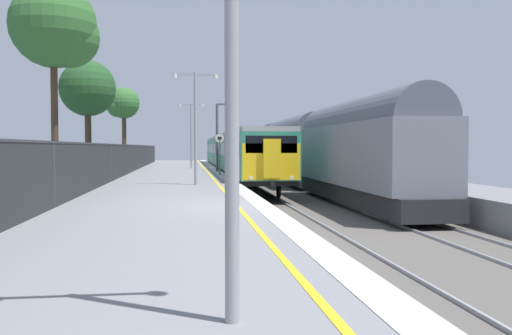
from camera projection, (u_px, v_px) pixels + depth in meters
ground at (336, 224)px, 16.19m from camera, size 17.40×110.00×1.21m
commuter_train_at_platform at (234, 152)px, 44.56m from camera, size 2.83×40.15×3.81m
freight_train_adjacent_track at (276, 148)px, 47.89m from camera, size 2.60×61.82×4.82m
signal_gantry at (221, 129)px, 37.57m from camera, size 1.10×0.24×4.71m
speed_limit_sign at (220, 148)px, 33.17m from camera, size 0.59×0.08×2.54m
platform_lamp_near at (232, 11)px, 5.15m from camera, size 2.00×0.20×4.99m
platform_lamp_mid at (196, 118)px, 24.30m from camera, size 2.00×0.20×5.03m
platform_lamp_far at (191, 130)px, 43.45m from camera, size 2.00×0.20×5.19m
platform_back_fence at (54, 173)px, 15.10m from camera, size 0.07×99.00×1.86m
background_tree_left at (57, 29)px, 22.59m from camera, size 3.62×3.55×8.53m
background_tree_centre at (89, 91)px, 31.40m from camera, size 3.22×3.22×6.70m
background_tree_right at (122, 105)px, 49.72m from camera, size 2.93×2.85×7.16m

